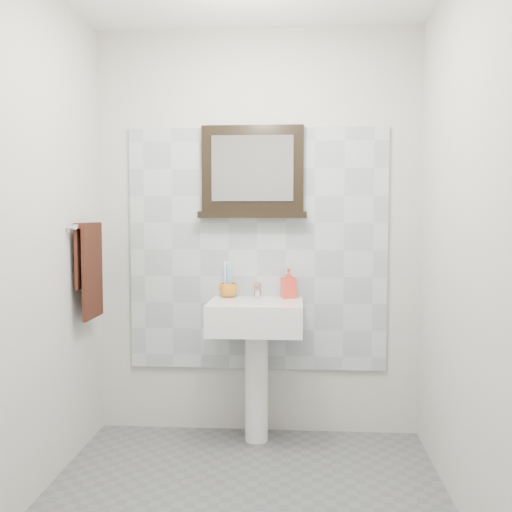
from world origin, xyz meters
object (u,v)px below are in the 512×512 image
(pedestal_sink, at_px, (256,332))
(toothbrush_cup, at_px, (228,290))
(framed_mirror, at_px, (253,174))
(soap_dispenser, at_px, (288,283))
(hand_towel, at_px, (89,263))

(pedestal_sink, bearing_deg, toothbrush_cup, 141.08)
(pedestal_sink, relative_size, framed_mirror, 1.45)
(toothbrush_cup, xyz_separation_m, framed_mirror, (0.15, 0.04, 0.71))
(soap_dispenser, relative_size, hand_towel, 0.33)
(soap_dispenser, distance_m, hand_towel, 1.18)
(pedestal_sink, xyz_separation_m, hand_towel, (-0.95, -0.14, 0.42))
(framed_mirror, bearing_deg, soap_dispenser, -10.24)
(soap_dispenser, bearing_deg, framed_mirror, 151.99)
(toothbrush_cup, distance_m, soap_dispenser, 0.37)
(pedestal_sink, relative_size, toothbrush_cup, 8.81)
(pedestal_sink, distance_m, framed_mirror, 0.96)
(toothbrush_cup, relative_size, hand_towel, 0.20)
(framed_mirror, bearing_deg, hand_towel, -160.16)
(hand_towel, bearing_deg, pedestal_sink, 8.62)
(hand_towel, bearing_deg, soap_dispenser, 14.31)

